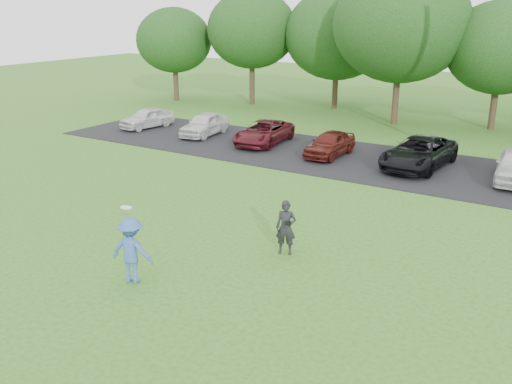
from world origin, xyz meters
TOP-DOWN VIEW (x-y plane):
  - ground at (0.00, 0.00)m, footprint 100.00×100.00m
  - parking_lot at (0.00, 13.00)m, footprint 32.00×6.50m
  - frisbee_player at (-0.91, -0.75)m, footprint 1.20×0.86m
  - camera_bystander at (1.46, 2.69)m, footprint 0.64×0.53m
  - parked_cars at (0.70, 13.17)m, footprint 27.91×4.65m
  - tree_row at (1.51, 22.76)m, footprint 42.39×9.85m

SIDE VIEW (x-z plane):
  - ground at x=0.00m, z-range 0.00..0.00m
  - parking_lot at x=0.00m, z-range 0.00..0.03m
  - parked_cars at x=0.70m, z-range -0.01..1.24m
  - camera_bystander at x=1.46m, z-range 0.00..1.52m
  - frisbee_player at x=-0.91m, z-range -0.14..1.82m
  - tree_row at x=1.51m, z-range 0.59..9.23m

